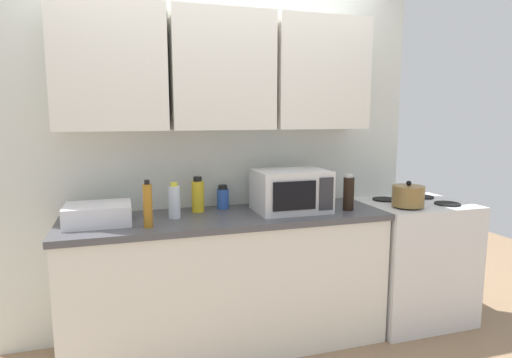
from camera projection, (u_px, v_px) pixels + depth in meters
wall_back_with_cabinets at (219, 111)px, 2.91m from camera, size 2.96×0.38×2.60m
counter_run at (228, 280)px, 2.85m from camera, size 2.09×0.63×0.90m
stove_range at (412, 260)px, 3.25m from camera, size 0.76×0.64×0.91m
kettle at (408, 196)px, 2.99m from camera, size 0.22×0.22×0.18m
microwave at (291, 191)px, 2.88m from camera, size 0.48×0.37×0.28m
dish_rack at (98, 214)px, 2.54m from camera, size 0.38×0.30×0.12m
bottle_soy_dark at (349, 193)px, 2.91m from camera, size 0.07×0.07×0.25m
bottle_blue_cleaner at (223, 198)px, 2.97m from camera, size 0.08×0.08×0.17m
bottle_clear_tall at (174, 201)px, 2.68m from camera, size 0.08×0.08×0.23m
bottle_yellow_mustard at (198, 196)px, 2.86m from camera, size 0.08×0.08×0.24m
bottle_amber_vinegar at (148, 205)px, 2.46m from camera, size 0.05×0.05×0.28m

